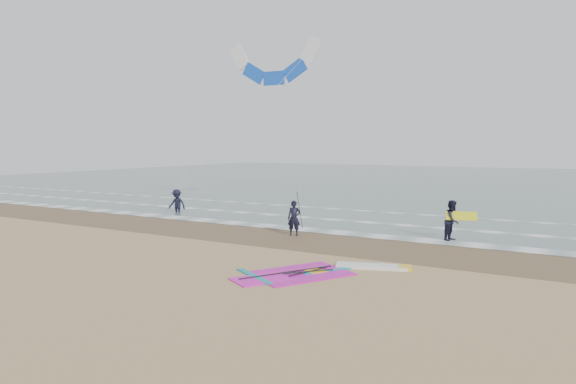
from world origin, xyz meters
The scene contains 11 objects.
ground centered at (0.00, 0.00, 0.00)m, with size 120.00×120.00×0.00m, color tan.
sea_water centered at (0.00, 48.00, 0.01)m, with size 120.00×80.00×0.02m, color #47605E.
wet_sand_band centered at (0.00, 6.00, 0.00)m, with size 120.00×5.00×0.01m, color brown.
foam_waterline centered at (0.00, 10.44, 0.03)m, with size 120.00×9.15×0.02m.
windsurf_rig centered at (2.59, 0.88, 0.03)m, with size 5.25×4.97×0.13m.
person_standing centered at (-1.57, 6.53, 0.83)m, with size 0.60×0.40×1.65m, color black.
person_walking centered at (5.10, 8.95, 0.90)m, with size 0.87×0.68×1.80m, color black.
person_wading centered at (-11.88, 10.00, 0.91)m, with size 1.17×0.67×1.82m, color black.
held_pole centered at (-1.27, 6.53, 1.21)m, with size 0.17×0.86×1.82m.
carried_kiteboard centered at (5.50, 8.85, 1.14)m, with size 1.30×0.51×0.39m.
surf_kite centered at (-7.67, 14.72, 9.31)m, with size 7.71×4.79×9.78m.
Camera 1 is at (9.93, -14.15, 4.23)m, focal length 32.00 mm.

